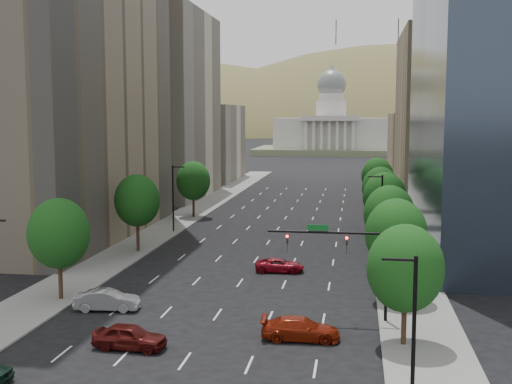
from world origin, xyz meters
The scene contains 25 objects.
sidewalk_left centered at (-15.50, 60.00, 0.07)m, with size 6.00×200.00×0.15m, color slate.
sidewalk_right centered at (15.50, 60.00, 0.07)m, with size 6.00×200.00×0.15m, color slate.
midrise_cream_left centered at (-25.00, 103.00, 17.50)m, with size 14.00×30.00×35.00m, color beige.
filler_left centered at (-25.00, 136.00, 9.00)m, with size 14.00×26.00×18.00m, color beige.
parking_tan_right centered at (25.00, 100.00, 15.00)m, with size 14.00×30.00×30.00m, color #8C7759.
filler_right centered at (25.00, 133.00, 8.00)m, with size 14.00×26.00×16.00m, color #8C7759.
tree_right_0 centered at (14.00, 25.00, 5.39)m, with size 5.20×5.20×8.39m.
tree_right_1 centered at (14.00, 36.00, 5.75)m, with size 5.20×5.20×8.75m.
tree_right_2 centered at (14.00, 48.00, 5.60)m, with size 5.20×5.20×8.61m.
tree_right_3 centered at (14.00, 60.00, 5.89)m, with size 5.20×5.20×8.89m.
tree_right_4 centered at (14.00, 74.00, 5.46)m, with size 5.20×5.20×8.46m.
tree_right_5 centered at (14.00, 90.00, 5.75)m, with size 5.20×5.20×8.75m.
tree_left_0 centered at (-14.00, 32.00, 5.75)m, with size 5.20×5.20×8.75m.
tree_left_1 centered at (-14.00, 52.00, 5.96)m, with size 5.20×5.20×8.97m.
tree_left_2 centered at (-14.00, 78.00, 5.68)m, with size 5.20×5.20×8.68m.
streetlight_rs centered at (13.44, 12.00, 4.84)m, with size 1.70×0.20×9.00m.
streetlight_rn centered at (13.44, 55.00, 4.84)m, with size 1.70×0.20×9.00m.
streetlight_ln centered at (-13.44, 65.00, 4.84)m, with size 1.70×0.20×9.00m.
traffic_signal centered at (10.53, 30.00, 5.17)m, with size 9.12×0.40×7.38m.
capitol centered at (0.00, 249.71, 8.58)m, with size 60.00×40.00×35.20m.
foothills centered at (34.67, 599.39, -37.78)m, with size 720.00×413.00×263.00m.
car_red_near centered at (6.96, 25.17, 0.80)m, with size 2.24×5.51×1.60m, color maroon.
car_maroon centered at (-4.22, 21.62, 0.85)m, with size 2.01×5.00×1.70m, color #440D0B.
car_silver centered at (-9.00, 29.77, 0.85)m, with size 1.80×5.16×1.70m, color gray.
car_red_far centered at (3.18, 44.92, 0.68)m, with size 2.24×4.87×1.35m, color maroon.
Camera 1 is at (10.65, -19.34, 15.61)m, focal length 46.23 mm.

